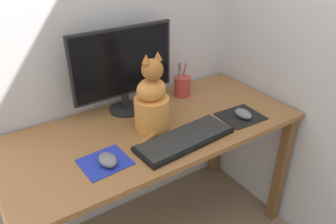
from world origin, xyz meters
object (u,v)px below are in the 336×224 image
(monitor, at_px, (123,67))
(computer_mouse_left, at_px, (108,160))
(pen_cup, at_px, (182,86))
(cat, at_px, (152,102))
(keyboard, at_px, (185,139))
(computer_mouse_right, at_px, (243,114))

(monitor, relative_size, computer_mouse_left, 5.38)
(monitor, height_order, pen_cup, monitor)
(computer_mouse_left, height_order, pen_cup, pen_cup)
(cat, xyz_separation_m, pen_cup, (0.31, 0.20, -0.08))
(computer_mouse_left, distance_m, cat, 0.34)
(pen_cup, bearing_deg, keyboard, -124.10)
(computer_mouse_right, bearing_deg, pen_cup, 105.34)
(monitor, height_order, keyboard, monitor)
(computer_mouse_right, xyz_separation_m, pen_cup, (-0.10, 0.37, 0.03))
(keyboard, distance_m, computer_mouse_left, 0.35)
(pen_cup, bearing_deg, computer_mouse_right, -74.66)
(computer_mouse_right, bearing_deg, cat, 157.88)
(computer_mouse_left, xyz_separation_m, cat, (0.28, 0.14, 0.11))
(keyboard, bearing_deg, computer_mouse_left, 170.29)
(computer_mouse_left, distance_m, computer_mouse_right, 0.70)
(keyboard, bearing_deg, computer_mouse_right, -3.12)
(computer_mouse_right, distance_m, cat, 0.46)
(monitor, relative_size, cat, 1.42)
(monitor, height_order, computer_mouse_left, monitor)
(cat, bearing_deg, keyboard, -75.13)
(keyboard, height_order, computer_mouse_left, computer_mouse_left)
(computer_mouse_left, bearing_deg, keyboard, -5.74)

